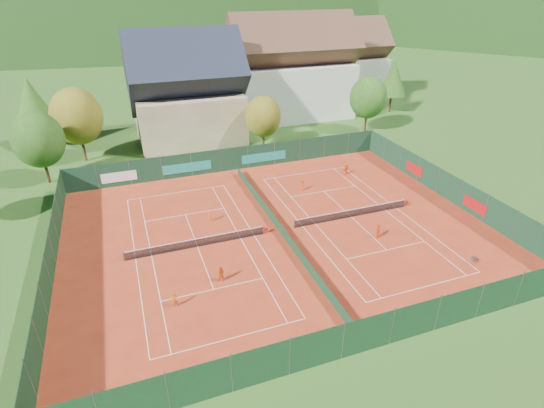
{
  "coord_description": "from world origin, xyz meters",
  "views": [
    {
      "loc": [
        -12.74,
        -32.77,
        21.73
      ],
      "look_at": [
        0.0,
        2.0,
        2.0
      ],
      "focal_mm": 28.0,
      "sensor_mm": 36.0,
      "label": 1
    }
  ],
  "objects": [
    {
      "name": "court_markings_right",
      "position": [
        8.0,
        0.0,
        0.01
      ],
      "size": [
        11.03,
        23.83,
        0.0
      ],
      "color": "white",
      "rests_on": "ground"
    },
    {
      "name": "fence_north",
      "position": [
        -0.46,
        15.99,
        1.47
      ],
      "size": [
        40.0,
        0.1,
        3.0
      ],
      "color": "#12321F",
      "rests_on": "ground"
    },
    {
      "name": "player_left_far",
      "position": [
        -5.88,
        4.12,
        0.6
      ],
      "size": [
        0.77,
        0.45,
        1.19
      ],
      "primitive_type": "imported",
      "rotation": [
        0.0,
        0.0,
        3.14
      ],
      "color": "#E15514",
      "rests_on": "ground"
    },
    {
      "name": "tree_east_mid",
      "position": [
        34.0,
        32.0,
        6.06
      ],
      "size": [
        5.04,
        5.04,
        9.0
      ],
      "color": "#422717",
      "rests_on": "ground"
    },
    {
      "name": "loose_ball_1",
      "position": [
        2.61,
        -10.41,
        0.03
      ],
      "size": [
        0.07,
        0.07,
        0.07
      ],
      "primitive_type": "sphere",
      "color": "#CCD833",
      "rests_on": "ground"
    },
    {
      "name": "player_right_near",
      "position": [
        8.33,
        -4.32,
        0.73
      ],
      "size": [
        0.76,
        0.91,
        1.46
      ],
      "primitive_type": "imported",
      "rotation": [
        0.0,
        0.0,
        1.0
      ],
      "color": "#FA4E16",
      "rests_on": "ground"
    },
    {
      "name": "hotel_block_a",
      "position": [
        16.0,
        36.0,
        7.38
      ],
      "size": [
        21.6,
        11.0,
        17.25
      ],
      "color": "silver",
      "rests_on": "ground"
    },
    {
      "name": "tennis_net_right",
      "position": [
        8.15,
        0.0,
        0.51
      ],
      "size": [
        13.3,
        0.1,
        1.02
      ],
      "color": "#59595B",
      "rests_on": "ground"
    },
    {
      "name": "player_left_near",
      "position": [
        -11.13,
        -7.38,
        0.65
      ],
      "size": [
        0.49,
        0.33,
        1.31
      ],
      "primitive_type": "imported",
      "rotation": [
        0.0,
        0.0,
        -0.03
      ],
      "color": "#DB5313",
      "rests_on": "ground"
    },
    {
      "name": "ball_hopper",
      "position": [
        13.73,
        -10.79,
        0.56
      ],
      "size": [
        0.34,
        0.34,
        0.8
      ],
      "color": "slate",
      "rests_on": "ground"
    },
    {
      "name": "loose_ball_0",
      "position": [
        -8.54,
        -3.76,
        0.03
      ],
      "size": [
        0.07,
        0.07,
        0.07
      ],
      "primitive_type": "sphere",
      "color": "#CCD833",
      "rests_on": "ground"
    },
    {
      "name": "player_right_far_a",
      "position": [
        5.77,
        7.49,
        0.66
      ],
      "size": [
        0.77,
        0.68,
        1.33
      ],
      "primitive_type": "imported",
      "rotation": [
        0.0,
        0.0,
        3.63
      ],
      "color": "#EF4C15",
      "rests_on": "ground"
    },
    {
      "name": "court_markings_left",
      "position": [
        -8.0,
        0.0,
        0.01
      ],
      "size": [
        11.03,
        23.83,
        0.0
      ],
      "color": "white",
      "rests_on": "ground"
    },
    {
      "name": "fence_east",
      "position": [
        20.0,
        0.05,
        1.48
      ],
      "size": [
        0.09,
        32.0,
        3.0
      ],
      "color": "#143721",
      "rests_on": "ground"
    },
    {
      "name": "tree_west_mid",
      "position": [
        -18.0,
        26.0,
        6.07
      ],
      "size": [
        6.44,
        6.44,
        9.78
      ],
      "color": "#4D371B",
      "rests_on": "ground"
    },
    {
      "name": "fence_west",
      "position": [
        -20.0,
        0.0,
        1.5
      ],
      "size": [
        0.04,
        32.0,
        3.0
      ],
      "color": "#13351A",
      "rests_on": "ground"
    },
    {
      "name": "tree_east_front",
      "position": [
        24.0,
        24.0,
        5.39
      ],
      "size": [
        5.72,
        5.72,
        8.69
      ],
      "color": "#482A19",
      "rests_on": "ground"
    },
    {
      "name": "hotel_block_b",
      "position": [
        30.0,
        44.0,
        6.62
      ],
      "size": [
        17.28,
        10.0,
        15.5
      ],
      "color": "silver",
      "rests_on": "ground"
    },
    {
      "name": "chalet",
      "position": [
        -3.0,
        30.0,
        6.62
      ],
      "size": [
        16.2,
        12.0,
        16.0
      ],
      "color": "#CDB890",
      "rests_on": "ground"
    },
    {
      "name": "fence_south",
      "position": [
        0.0,
        -16.0,
        1.5
      ],
      "size": [
        40.0,
        0.04,
        3.0
      ],
      "color": "#123219",
      "rests_on": "ground"
    },
    {
      "name": "ground",
      "position": [
        0.0,
        0.0,
        -0.02
      ],
      "size": [
        600.0,
        600.0,
        0.0
      ],
      "primitive_type": "plane",
      "color": "#29541A",
      "rests_on": "ground"
    },
    {
      "name": "player_left_mid",
      "position": [
        -7.16,
        -5.67,
        0.73
      ],
      "size": [
        0.89,
        0.82,
        1.46
      ],
      "primitive_type": "imported",
      "rotation": [
        0.0,
        0.0,
        -0.5
      ],
      "color": "#DE4A13",
      "rests_on": "ground"
    },
    {
      "name": "tree_west_front",
      "position": [
        -22.0,
        20.0,
        5.39
      ],
      "size": [
        5.72,
        5.72,
        8.69
      ],
      "color": "#442C18",
      "rests_on": "ground"
    },
    {
      "name": "clay_pad",
      "position": [
        0.0,
        0.0,
        0.01
      ],
      "size": [
        40.0,
        32.0,
        0.01
      ],
      "primitive_type": "cube",
      "color": "#AA3119",
      "rests_on": "ground"
    },
    {
      "name": "tree_west_back",
      "position": [
        -24.0,
        34.0,
        6.74
      ],
      "size": [
        5.6,
        5.6,
        10.0
      ],
      "color": "#422617",
      "rests_on": "ground"
    },
    {
      "name": "player_right_far_b",
      "position": [
        12.74,
        9.85,
        0.67
      ],
      "size": [
        1.29,
        0.63,
        1.33
      ],
      "primitive_type": "imported",
      "rotation": [
        0.0,
        0.0,
        3.34
      ],
      "color": "orange",
      "rests_on": "ground"
    },
    {
      "name": "tree_center",
      "position": [
        6.0,
        22.0,
        4.72
      ],
      "size": [
        5.01,
        5.01,
        7.6
      ],
      "color": "#4C331B",
      "rests_on": "ground"
    },
    {
      "name": "court_divider",
      "position": [
        0.0,
        0.0,
        0.5
      ],
      "size": [
        0.03,
        28.8,
        1.0
      ],
      "color": "#143822",
      "rests_on": "ground"
    },
    {
      "name": "mountain_backdrop",
      "position": [
        28.54,
        233.48,
        -39.64
      ],
      "size": [
        820.0,
        530.0,
        242.0
      ],
      "color": "black",
      "rests_on": "ground"
    },
    {
      "name": "tennis_net_left",
      "position": [
        -7.85,
        0.0,
        0.51
      ],
      "size": [
        13.3,
        0.1,
        1.02
      ],
      "color": "#59595B",
      "rests_on": "ground"
    },
    {
      "name": "tree_east_back",
      "position": [
        26.0,
        40.0,
        6.74
      ],
      "size": [
        7.15,
        7.15,
        10.86
      ],
      "color": "#432A17",
      "rests_on": "ground"
    }
  ]
}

